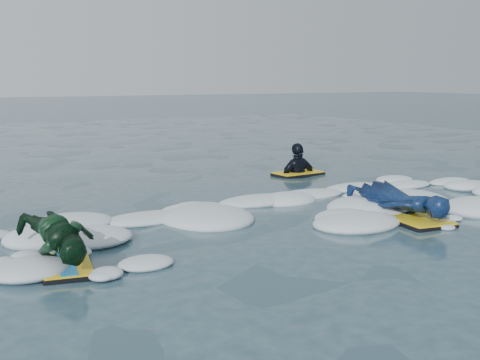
# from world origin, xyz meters

# --- Properties ---
(ground) EXTENTS (120.00, 120.00, 0.00)m
(ground) POSITION_xyz_m (0.00, 0.00, 0.00)
(ground) COLOR #182E3B
(ground) RESTS_ON ground
(foam_band) EXTENTS (12.00, 3.10, 0.30)m
(foam_band) POSITION_xyz_m (0.00, 1.03, 0.00)
(foam_band) COLOR silver
(foam_band) RESTS_ON ground
(prone_woman_unit) EXTENTS (0.82, 1.78, 0.46)m
(prone_woman_unit) POSITION_xyz_m (2.22, -0.27, 0.24)
(prone_woman_unit) COLOR black
(prone_woman_unit) RESTS_ON ground
(prone_child_unit) EXTENTS (0.69, 1.36, 0.53)m
(prone_child_unit) POSITION_xyz_m (-2.33, -0.12, 0.27)
(prone_child_unit) COLOR black
(prone_child_unit) RESTS_ON ground
(waiting_rider_unit) EXTENTS (1.05, 0.64, 1.50)m
(waiting_rider_unit) POSITION_xyz_m (3.13, 3.50, -0.09)
(waiting_rider_unit) COLOR black
(waiting_rider_unit) RESTS_ON ground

